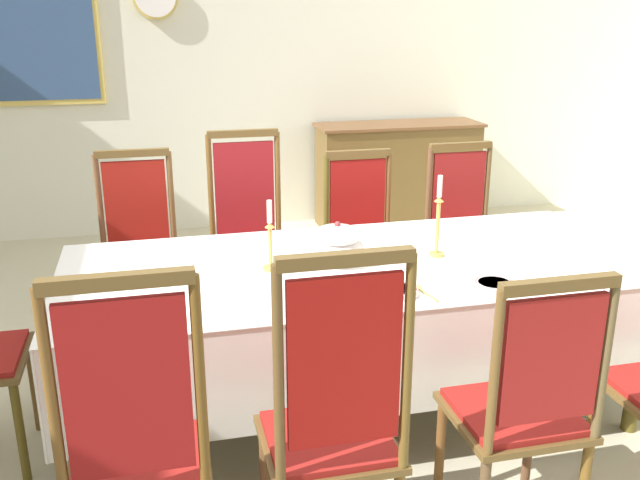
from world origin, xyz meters
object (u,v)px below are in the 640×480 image
Objects in this scene: bowl_near_left at (494,285)px; spoon_primary at (515,283)px; chair_south_b at (334,420)px; soup_tureen at (337,244)px; candlestick_east at (438,224)px; candlestick_west at (270,243)px; bowl_near_right at (399,291)px; chair_south_c at (525,405)px; spoon_secondary at (420,289)px; framed_painting at (11,28)px; chair_north_b at (249,238)px; chair_north_c at (363,238)px; chair_south_a at (136,448)px; chair_north_d at (464,229)px; chair_north_a at (140,251)px; sideboard at (397,174)px; dining_table at (355,278)px.

spoon_primary is (0.11, 0.03, -0.01)m from bowl_near_left.
soup_tureen is (0.27, 0.96, 0.26)m from chair_south_b.
soup_tureen is at bearing 136.97° from spoon_primary.
bowl_near_left is at bearing -80.40° from candlestick_east.
candlestick_west is at bearing -180.00° from soup_tureen.
chair_south_c is at bearing -64.53° from bowl_near_right.
spoon_secondary is (-0.16, 0.58, 0.21)m from chair_south_c.
bowl_near_right is at bearing -175.14° from spoon_secondary.
framed_painting is at bearing 112.94° from spoon_primary.
chair_north_b is 1.00m from candlestick_west.
candlestick_east is at bearing 86.47° from chair_south_c.
chair_north_c is at bearing 179.24° from chair_north_b.
spoon_primary is at bearing 19.96° from chair_south_a.
chair_south_b reaches higher than chair_north_d.
soup_tureen reaches higher than bowl_near_right.
candlestick_west is (-0.03, 0.96, 0.28)m from chair_south_b.
chair_south_b reaches higher than chair_south_a.
chair_north_d is 7.21× the size of bowl_near_right.
chair_north_b is at bearing 112.76° from spoon_primary.
chair_south_c is 1.24m from candlestick_west.
spoon_secondary is at bearing -34.17° from candlestick_west.
chair_north_b is 6.80× the size of spoon_secondary.
soup_tureen is 1.37× the size of spoon_secondary.
framed_painting is at bearing -68.27° from chair_north_a.
chair_south_b is 0.99m from bowl_near_left.
framed_painting reaches higher than sideboard.
chair_north_a is at bearing 120.42° from spoon_secondary.
chair_north_a reaches higher than dining_table.
spoon_primary is at bearing -35.70° from dining_table.
chair_north_d reaches higher than chair_south_c.
bowl_near_left is 0.30m from spoon_secondary.
candlestick_west is at bearing 87.97° from chair_north_b.
sideboard is (0.26, 1.95, -0.10)m from chair_north_d.
soup_tureen is 0.70m from bowl_near_left.
candlestick_east is at bearing 58.05° from chair_north_d.
chair_north_d is at bearing 41.78° from soup_tureen.
chair_north_d is 6.60× the size of bowl_near_left.
chair_north_d is (0.65, 1.91, 0.00)m from chair_south_c.
dining_table is at bearing 71.03° from chair_north_c.
spoon_secondary is (-0.22, -0.37, -0.15)m from candlestick_east.
chair_north_c is at bearing 56.01° from chair_south_a.
dining_table is 10.71× the size of soup_tureen.
chair_north_c is 3.35× the size of candlestick_west.
bowl_near_left is (0.46, -0.43, 0.09)m from dining_table.
dining_table is 1.36m from chair_south_a.
chair_north_a is 1.04× the size of chair_north_d.
chair_south_b reaches higher than chair_north_a.
candlestick_east reaches higher than bowl_near_left.
bowl_near_right is (0.42, -1.36, 0.18)m from chair_north_b.
chair_south_b reaches higher than dining_table.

